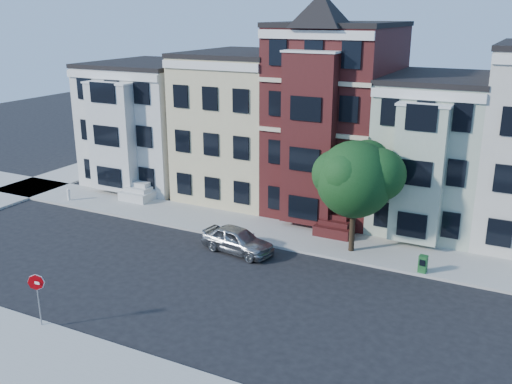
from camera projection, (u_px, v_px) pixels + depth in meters
The scene contains 11 objects.
ground at pixel (230, 294), 27.22m from camera, with size 120.00×120.00×0.00m, color black.
far_sidewalk at pixel (296, 237), 34.00m from camera, with size 60.00×4.00×0.15m, color #9E9B93.
house_white at pixel (154, 124), 44.67m from camera, with size 8.00×9.00×9.00m, color silver.
house_yellow at pixel (244, 126), 41.07m from camera, with size 7.00×9.00×10.00m, color #CCBD8E.
house_brown at pixel (337, 121), 37.74m from camera, with size 7.00×9.00×12.00m, color #3E1312.
house_green at pixel (435, 153), 35.38m from camera, with size 6.00×9.00×9.00m, color #A3B199.
street_tree at pixel (355, 184), 30.70m from camera, with size 6.63×6.63×7.71m, color #1B481B, non-canonical shape.
parked_car at pixel (237, 240), 31.78m from camera, with size 1.73×4.31×1.47m, color gray.
newspaper_box at pixel (423, 264), 29.05m from camera, with size 0.41×0.37×0.91m, color #21612B.
fire_hydrant at pixel (69, 196), 40.28m from camera, with size 0.24×0.24×0.68m, color silver.
stop_sign at pixel (38, 297), 23.88m from camera, with size 0.73×0.10×2.67m, color #AC0107, non-canonical shape.
Camera 1 is at (12.19, -21.27, 12.86)m, focal length 40.00 mm.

